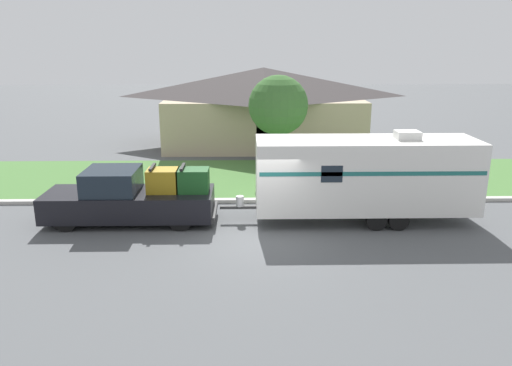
{
  "coord_description": "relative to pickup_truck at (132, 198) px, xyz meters",
  "views": [
    {
      "loc": [
        -0.48,
        -15.05,
        6.14
      ],
      "look_at": [
        -0.13,
        1.61,
        1.4
      ],
      "focal_mm": 35.0,
      "sensor_mm": 36.0,
      "label": 1
    }
  ],
  "objects": [
    {
      "name": "travel_trailer",
      "position": [
        8.16,
        -0.0,
        0.8
      ],
      "size": [
        8.86,
        2.24,
        3.21
      ],
      "color": "black",
      "rests_on": "ground_plane"
    },
    {
      "name": "ground_plane",
      "position": [
        4.48,
        -1.61,
        -0.89
      ],
      "size": [
        120.0,
        120.0,
        0.0
      ],
      "primitive_type": "plane",
      "color": "#515456"
    },
    {
      "name": "lawn_strip",
      "position": [
        4.48,
        5.79,
        -0.87
      ],
      "size": [
        80.0,
        7.0,
        0.03
      ],
      "color": "#477538",
      "rests_on": "ground_plane"
    },
    {
      "name": "curb_strip",
      "position": [
        4.48,
        2.14,
        -0.82
      ],
      "size": [
        80.0,
        0.3,
        0.14
      ],
      "color": "beige",
      "rests_on": "ground_plane"
    },
    {
      "name": "mailbox",
      "position": [
        1.74,
        2.71,
        0.07
      ],
      "size": [
        0.48,
        0.2,
        1.24
      ],
      "color": "brown",
      "rests_on": "ground_plane"
    },
    {
      "name": "pickup_truck",
      "position": [
        0.0,
        0.0,
        0.0
      ],
      "size": [
        5.92,
        2.03,
        2.03
      ],
      "color": "black",
      "rests_on": "ground_plane"
    },
    {
      "name": "tree_in_yard",
      "position": [
        5.49,
        6.03,
        2.45
      ],
      "size": [
        2.72,
        2.72,
        4.71
      ],
      "color": "brown",
      "rests_on": "ground_plane"
    },
    {
      "name": "house_across_street",
      "position": [
        5.08,
        13.88,
        1.52
      ],
      "size": [
        12.4,
        7.85,
        4.64
      ],
      "color": "tan",
      "rests_on": "ground_plane"
    }
  ]
}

